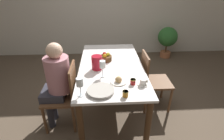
# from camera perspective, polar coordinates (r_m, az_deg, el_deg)

# --- Properties ---
(ground_plane) EXTENTS (20.00, 20.00, 0.00)m
(ground_plane) POSITION_cam_1_polar(r_m,az_deg,el_deg) (2.83, -0.29, -12.36)
(ground_plane) COLOR brown
(wall_back) EXTENTS (10.00, 0.06, 2.60)m
(wall_back) POSITION_cam_1_polar(r_m,az_deg,el_deg) (4.52, -1.98, 21.13)
(wall_back) COLOR beige
(wall_back) RESTS_ON ground_plane
(dining_table) EXTENTS (0.86, 1.65, 0.77)m
(dining_table) POSITION_cam_1_polar(r_m,az_deg,el_deg) (2.46, -0.32, -0.66)
(dining_table) COLOR silver
(dining_table) RESTS_ON ground_plane
(chair_person_side) EXTENTS (0.42, 0.42, 0.89)m
(chair_person_side) POSITION_cam_1_polar(r_m,az_deg,el_deg) (2.38, -15.09, -7.75)
(chair_person_side) COLOR brown
(chair_person_side) RESTS_ON ground_plane
(chair_opposite) EXTENTS (0.42, 0.42, 0.89)m
(chair_opposite) POSITION_cam_1_polar(r_m,az_deg,el_deg) (2.69, 12.89, -3.05)
(chair_opposite) COLOR brown
(chair_opposite) RESTS_ON ground_plane
(person_seated) EXTENTS (0.39, 0.41, 1.18)m
(person_seated) POSITION_cam_1_polar(r_m,az_deg,el_deg) (2.31, -17.75, -2.93)
(person_seated) COLOR #33333D
(person_seated) RESTS_ON ground_plane
(red_pitcher) EXTENTS (0.16, 0.14, 0.19)m
(red_pitcher) POSITION_cam_1_polar(r_m,az_deg,el_deg) (2.27, -4.95, 2.45)
(red_pitcher) COLOR #A31423
(red_pitcher) RESTS_ON dining_table
(wine_glass_water) EXTENTS (0.07, 0.07, 0.21)m
(wine_glass_water) POSITION_cam_1_polar(r_m,az_deg,el_deg) (2.06, -3.09, 1.65)
(wine_glass_water) COLOR white
(wine_glass_water) RESTS_ON dining_table
(wine_glass_juice) EXTENTS (0.07, 0.07, 0.20)m
(wine_glass_juice) POSITION_cam_1_polar(r_m,az_deg,el_deg) (1.75, -10.48, -4.21)
(wine_glass_juice) COLOR white
(wine_glass_juice) RESTS_ON dining_table
(teacup_near_person) EXTENTS (0.13, 0.13, 0.07)m
(teacup_near_person) POSITION_cam_1_polar(r_m,az_deg,el_deg) (1.98, 10.13, -3.99)
(teacup_near_person) COLOR silver
(teacup_near_person) RESTS_ON dining_table
(serving_tray) EXTENTS (0.29, 0.29, 0.03)m
(serving_tray) POSITION_cam_1_polar(r_m,az_deg,el_deg) (1.85, -3.71, -6.73)
(serving_tray) COLOR #B7B2A8
(serving_tray) RESTS_ON dining_table
(bread_plate) EXTENTS (0.19, 0.19, 0.08)m
(bread_plate) POSITION_cam_1_polar(r_m,az_deg,el_deg) (2.00, 2.12, -3.50)
(bread_plate) COLOR silver
(bread_plate) RESTS_ON dining_table
(jam_jar_amber) EXTENTS (0.06, 0.06, 0.06)m
(jam_jar_amber) POSITION_cam_1_polar(r_m,az_deg,el_deg) (1.98, 6.86, -3.72)
(jam_jar_amber) COLOR #A81E1E
(jam_jar_amber) RESTS_ON dining_table
(jam_jar_red) EXTENTS (0.06, 0.06, 0.06)m
(jam_jar_red) POSITION_cam_1_polar(r_m,az_deg,el_deg) (1.78, 4.41, -7.66)
(jam_jar_red) COLOR #C67A1E
(jam_jar_red) RESTS_ON dining_table
(fruit_bowl) EXTENTS (0.18, 0.18, 0.12)m
(fruit_bowl) POSITION_cam_1_polar(r_m,az_deg,el_deg) (2.52, -2.08, 4.08)
(fruit_bowl) COLOR brown
(fruit_bowl) RESTS_ON dining_table
(potted_plant) EXTENTS (0.47, 0.47, 0.78)m
(potted_plant) POSITION_cam_1_polar(r_m,az_deg,el_deg) (4.62, 17.66, 9.83)
(potted_plant) COLOR #A8603D
(potted_plant) RESTS_ON ground_plane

